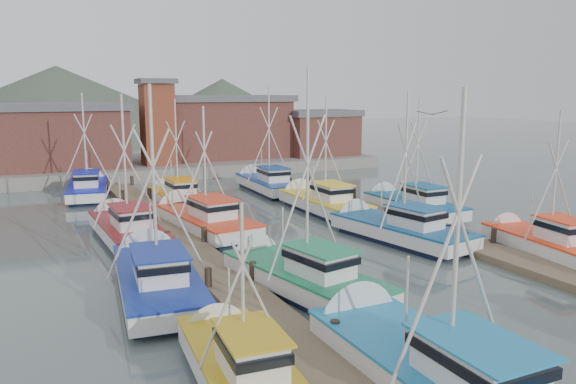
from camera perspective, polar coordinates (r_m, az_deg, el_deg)
name	(u,v)px	position (r m, az deg, el deg)	size (l,w,h in m)	color
ground	(347,259)	(29.05, 6.00, -6.76)	(260.00, 260.00, 0.00)	#4D5C5B
dock_left	(191,251)	(29.85, -9.79, -5.97)	(2.30, 46.00, 1.50)	brown
dock_right	(408,225)	(36.09, 12.13, -3.25)	(2.30, 46.00, 1.50)	brown
quay	(169,165)	(62.86, -11.97, 2.74)	(44.00, 16.00, 1.20)	gray
shed_left	(60,135)	(58.87, -22.12, 5.39)	(12.72, 8.48, 6.20)	brown
shed_center	(221,126)	(64.16, -6.86, 6.70)	(14.84, 9.54, 6.90)	brown
shed_right	(319,132)	(65.92, 3.15, 6.10)	(8.48, 6.36, 5.20)	brown
lookout_tower	(157,121)	(58.09, -13.12, 7.01)	(3.60, 3.60, 8.50)	brown
distant_hills	(27,129)	(146.45, -25.02, 5.85)	(175.00, 140.00, 42.00)	#485345
boat_0	(429,368)	(17.18, 14.18, -16.90)	(3.91, 10.38, 9.50)	black
boat_2	(238,366)	(16.86, -5.10, -17.20)	(2.90, 7.79, 6.09)	black
boat_4	(297,275)	(24.26, 0.87, -8.44)	(4.48, 9.46, 10.18)	black
boat_5	(394,229)	(32.83, 10.68, -3.68)	(4.49, 9.78, 9.30)	black
boat_6	(156,276)	(24.76, -13.30, -8.33)	(4.01, 10.01, 9.60)	black
boat_7	(541,242)	(32.19, 24.29, -4.69)	(3.49, 8.29, 8.18)	black
boat_8	(201,219)	(35.21, -8.85, -2.69)	(4.33, 10.34, 8.53)	black
boat_9	(320,202)	(40.14, 3.27, -1.01)	(3.64, 9.41, 8.94)	black
boat_10	(125,228)	(33.69, -16.20, -3.55)	(3.78, 9.37, 9.13)	black
boat_11	(409,204)	(40.07, 12.19, -1.25)	(3.60, 8.83, 8.83)	black
boat_12	(176,197)	(42.61, -11.35, -0.55)	(3.45, 8.52, 8.63)	black
boat_13	(266,183)	(48.42, -2.24, 0.91)	(3.96, 9.62, 9.86)	black
boat_14	(88,188)	(48.74, -19.64, 0.39)	(4.20, 9.62, 9.19)	black
gull_near	(432,113)	(25.04, 14.46, 7.73)	(1.55, 0.63, 0.24)	gray
gull_far	(347,119)	(33.94, 6.00, 7.39)	(1.46, 0.64, 0.24)	gray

